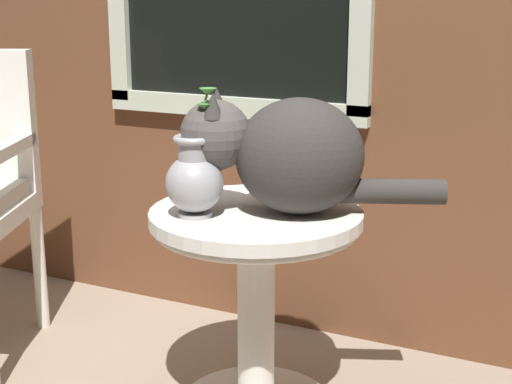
# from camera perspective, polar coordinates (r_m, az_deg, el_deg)

# --- Properties ---
(wicker_side_table) EXTENTS (0.57, 0.57, 0.59)m
(wicker_side_table) POSITION_cam_1_polar(r_m,az_deg,el_deg) (2.07, 0.00, -6.21)
(wicker_side_table) COLOR silver
(wicker_side_table) RESTS_ON ground_plane
(cat) EXTENTS (0.65, 0.41, 0.32)m
(cat) POSITION_cam_1_polar(r_m,az_deg,el_deg) (1.96, 2.42, 2.92)
(cat) COLOR #33302D
(cat) RESTS_ON wicker_side_table
(pewter_vase_with_ivy) EXTENTS (0.15, 0.15, 0.33)m
(pewter_vase_with_ivy) POSITION_cam_1_polar(r_m,az_deg,el_deg) (1.94, -4.63, 1.10)
(pewter_vase_with_ivy) COLOR #99999E
(pewter_vase_with_ivy) RESTS_ON wicker_side_table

